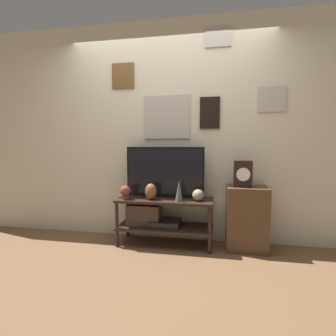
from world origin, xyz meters
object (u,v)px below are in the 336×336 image
Objects in this scene: mantel_clock at (243,174)px; vase_urn_stoneware at (151,192)px; vase_slim_bronze at (179,191)px; decorative_bust at (125,192)px; vase_round_glass at (198,195)px; television at (165,172)px.

vase_urn_stoneware is at bearing -175.36° from mantel_clock.
vase_slim_bronze reaches higher than decorative_bust.
vase_slim_bronze is at bearing -5.02° from vase_urn_stoneware.
vase_round_glass is at bearing 16.58° from vase_slim_bronze.
vase_slim_bronze is (0.33, -0.03, 0.03)m from vase_urn_stoneware.
television reaches higher than decorative_bust.
vase_slim_bronze is at bearing -45.40° from television.
vase_round_glass is at bearing 3.49° from vase_urn_stoneware.
mantel_clock is (1.03, 0.08, 0.22)m from vase_urn_stoneware.
television reaches higher than vase_urn_stoneware.
mantel_clock is at bearing -5.87° from television.
vase_slim_bronze reaches higher than vase_urn_stoneware.
television is at bearing 134.60° from vase_slim_bronze.
mantel_clock is at bearing 5.10° from decorative_bust.
vase_slim_bronze is 0.73m from mantel_clock.
vase_round_glass is 0.83× the size of decorative_bust.
television is at bearing 160.85° from vase_round_glass.
mantel_clock is at bearing 4.64° from vase_urn_stoneware.
mantel_clock is at bearing 9.19° from vase_slim_bronze.
television is at bearing 53.42° from vase_urn_stoneware.
vase_slim_bronze is 1.78× the size of vase_round_glass.
television is at bearing 26.20° from decorative_bust.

